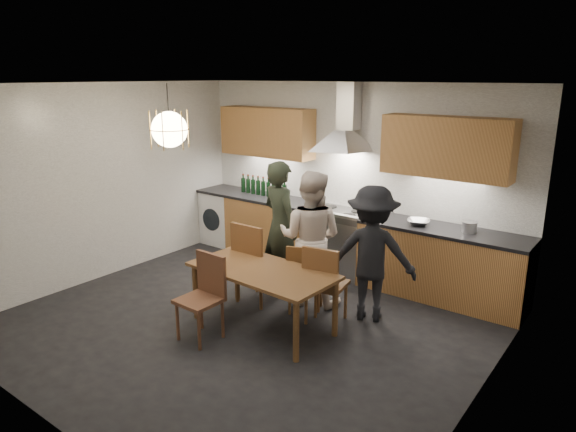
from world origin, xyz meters
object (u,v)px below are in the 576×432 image
Objects in this scene: person_mid at (310,238)px; mixing_bowl at (418,222)px; chair_back_left at (253,258)px; person_left at (281,226)px; person_right at (372,254)px; dining_table at (263,276)px; wine_bottles at (263,186)px; chair_front at (205,291)px; stock_pot at (469,227)px.

person_mid is 5.89× the size of mixing_bowl.
person_left reaches higher than chair_back_left.
chair_back_left is 0.62× the size of person_mid.
mixing_bowl is at bearing -120.82° from person_right.
chair_back_left is 2.08m from mixing_bowl.
mixing_bowl is at bearing 65.68° from dining_table.
person_left reaches higher than wine_bottles.
person_right is (0.83, 0.90, 0.17)m from dining_table.
person_left is 0.58m from person_mid.
person_right is at bearing -97.47° from mixing_bowl.
chair_front is (-0.35, -0.52, -0.08)m from dining_table.
dining_table is at bearing 57.79° from chair_front.
dining_table is at bearing 134.97° from person_left.
dining_table is at bearing 24.16° from person_right.
person_mid reaches higher than chair_back_left.
stock_pot reaches higher than chair_back_left.
person_left reaches higher than dining_table.
person_right is at bearing -125.11° from stock_pot.
person_mid is 1.05× the size of person_right.
person_mid is 1.84× the size of wine_bottles.
chair_back_left is 5.86× the size of stock_pot.
dining_table is at bearing 139.31° from chair_back_left.
person_right reaches higher than dining_table.
person_left is 1.08× the size of person_right.
chair_back_left is 3.68× the size of mixing_bowl.
person_left reaches higher than chair_front.
dining_table is at bearing -128.74° from stock_pot.
stock_pot is at bearing -0.24° from wine_bottles.
stock_pot is at bearing -143.52° from chair_back_left.
wine_bottles is at bearing -54.87° from chair_back_left.
person_right is at bearing 166.91° from person_mid.
chair_front is at bearing 113.88° from person_left.
mixing_bowl is at bearing -173.30° from stock_pot.
person_left is 1.89× the size of wine_bottles.
chair_back_left is at bearing -142.89° from stock_pot.
chair_back_left is at bearing -54.24° from wine_bottles.
mixing_bowl is at bearing -134.92° from chair_back_left.
mixing_bowl is (0.95, 1.87, 0.34)m from dining_table.
stock_pot is at bearing 6.70° from mixing_bowl.
dining_table is 0.63m from chair_front.
chair_back_left is 0.65m from person_left.
wine_bottles reaches higher than chair_front.
dining_table is 1.16m from person_left.
stock_pot is at bearing 54.00° from dining_table.
person_mid reaches higher than dining_table.
wine_bottles is (-3.15, 0.01, 0.08)m from stock_pot.
dining_table is 2.56m from wine_bottles.
mixing_bowl is 1.59× the size of stock_pot.
chair_front is 2.76m from mixing_bowl.
dining_table is at bearing -117.06° from mixing_bowl.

